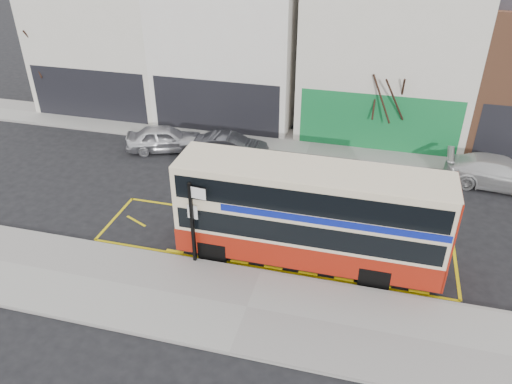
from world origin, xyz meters
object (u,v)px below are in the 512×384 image
(car_white, at_px, (500,173))
(street_tree_right, at_px, (390,85))
(car_silver, at_px, (165,138))
(bus_stop_post, at_px, (194,216))
(double_decker_bus, at_px, (310,214))
(car_grey, at_px, (230,147))
(street_tree_left, at_px, (41,38))

(car_white, xyz_separation_m, street_tree_right, (-5.53, 2.48, 3.01))
(car_white, bearing_deg, street_tree_right, 70.48)
(car_silver, bearing_deg, bus_stop_post, -169.57)
(double_decker_bus, height_order, car_grey, double_decker_bus)
(street_tree_left, distance_m, street_tree_right, 20.62)
(double_decker_bus, bearing_deg, car_white, 44.66)
(bus_stop_post, distance_m, car_grey, 8.93)
(car_grey, distance_m, car_white, 13.20)
(double_decker_bus, relative_size, car_white, 1.96)
(car_white, height_order, street_tree_left, street_tree_left)
(bus_stop_post, height_order, car_white, bus_stop_post)
(car_white, height_order, street_tree_right, street_tree_right)
(bus_stop_post, height_order, car_silver, bus_stop_post)
(car_silver, height_order, street_tree_left, street_tree_left)
(bus_stop_post, xyz_separation_m, street_tree_right, (6.30, 11.54, 1.59))
(bus_stop_post, xyz_separation_m, car_silver, (-5.03, 8.71, -1.44))
(double_decker_bus, height_order, car_silver, double_decker_bus)
(car_silver, xyz_separation_m, street_tree_right, (11.33, 2.83, 3.03))
(car_silver, distance_m, car_grey, 3.67)
(bus_stop_post, relative_size, car_silver, 0.82)
(bus_stop_post, relative_size, car_white, 0.67)
(bus_stop_post, bearing_deg, street_tree_right, 67.50)
(car_silver, bearing_deg, car_grey, -109.66)
(double_decker_bus, distance_m, car_white, 11.10)
(car_white, bearing_deg, car_silver, 95.81)
(bus_stop_post, height_order, car_grey, bus_stop_post)
(car_grey, relative_size, car_white, 0.79)
(car_silver, bearing_deg, car_white, -108.35)
(bus_stop_post, bearing_deg, car_grey, 105.01)
(street_tree_right, bearing_deg, car_white, -24.11)
(bus_stop_post, distance_m, car_white, 14.98)
(street_tree_right, bearing_deg, double_decker_bus, -102.74)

